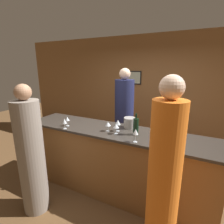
% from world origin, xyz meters
% --- Properties ---
extents(ground_plane, '(14.00, 14.00, 0.00)m').
position_xyz_m(ground_plane, '(0.00, 0.00, 0.00)').
color(ground_plane, brown).
extents(back_wall, '(8.00, 0.08, 2.80)m').
position_xyz_m(back_wall, '(-0.00, 2.15, 1.40)').
color(back_wall, olive).
rests_on(back_wall, ground_plane).
extents(bar_counter, '(3.05, 0.69, 1.09)m').
position_xyz_m(bar_counter, '(0.00, 0.00, 0.55)').
color(bar_counter, brown).
rests_on(bar_counter, ground_plane).
extents(bartender, '(0.38, 0.38, 2.01)m').
position_xyz_m(bartender, '(-0.20, 0.88, 0.93)').
color(bartender, '#1E234C').
rests_on(bartender, ground_plane).
extents(guest_0, '(0.31, 0.31, 1.98)m').
position_xyz_m(guest_0, '(0.91, -0.76, 0.94)').
color(guest_0, orange).
rests_on(guest_0, ground_plane).
extents(guest_1, '(0.35, 0.35, 1.83)m').
position_xyz_m(guest_1, '(-0.85, -0.84, 0.85)').
color(guest_1, gray).
rests_on(guest_1, ground_plane).
extents(wine_bottle_0, '(0.07, 0.07, 0.32)m').
position_xyz_m(wine_bottle_0, '(-1.36, -0.22, 1.22)').
color(wine_bottle_0, black).
rests_on(wine_bottle_0, bar_counter).
extents(wine_bottle_1, '(0.08, 0.08, 0.31)m').
position_xyz_m(wine_bottle_1, '(0.36, -0.03, 1.22)').
color(wine_bottle_1, black).
rests_on(wine_bottle_1, bar_counter).
extents(ice_bucket, '(0.18, 0.18, 0.17)m').
position_xyz_m(ice_bucket, '(0.18, 0.20, 1.17)').
color(ice_bucket, '#9E9993').
rests_on(ice_bucket, bar_counter).
extents(wine_glass_0, '(0.06, 0.06, 0.17)m').
position_xyz_m(wine_glass_0, '(-0.70, -0.30, 1.21)').
color(wine_glass_0, silver).
rests_on(wine_glass_0, bar_counter).
extents(wine_glass_1, '(0.08, 0.08, 0.18)m').
position_xyz_m(wine_glass_1, '(0.08, -0.02, 1.23)').
color(wine_glass_1, silver).
rests_on(wine_glass_1, bar_counter).
extents(wine_glass_2, '(0.08, 0.08, 0.14)m').
position_xyz_m(wine_glass_2, '(-0.05, -0.09, 1.20)').
color(wine_glass_2, silver).
rests_on(wine_glass_2, bar_counter).
extents(wine_glass_3, '(0.07, 0.07, 0.15)m').
position_xyz_m(wine_glass_3, '(-0.75, -0.18, 1.21)').
color(wine_glass_3, silver).
rests_on(wine_glass_3, bar_counter).
extents(wine_glass_4, '(0.08, 0.08, 0.15)m').
position_xyz_m(wine_glass_4, '(0.10, -0.13, 1.21)').
color(wine_glass_4, silver).
rests_on(wine_glass_4, bar_counter).
extents(wine_glass_5, '(0.07, 0.07, 0.18)m').
position_xyz_m(wine_glass_5, '(0.45, -0.28, 1.23)').
color(wine_glass_5, silver).
rests_on(wine_glass_5, bar_counter).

